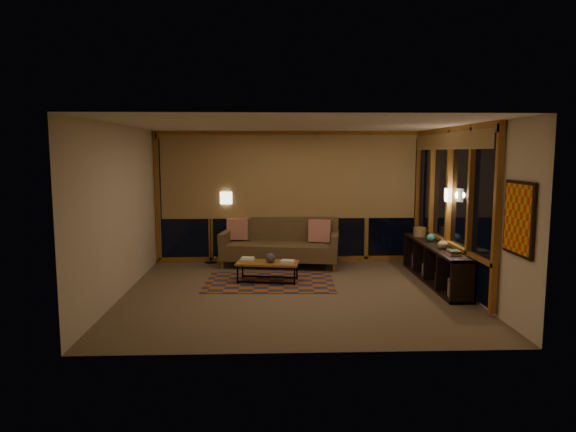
{
  "coord_description": "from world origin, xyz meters",
  "views": [
    {
      "loc": [
        -0.41,
        -8.1,
        2.28
      ],
      "look_at": [
        -0.1,
        0.3,
        1.23
      ],
      "focal_mm": 32.0,
      "sensor_mm": 36.0,
      "label": 1
    }
  ],
  "objects_px": {
    "coffee_table": "(268,272)",
    "bookshelf": "(435,264)",
    "sofa": "(280,243)",
    "floor_lamp": "(210,227)"
  },
  "relations": [
    {
      "from": "sofa",
      "to": "floor_lamp",
      "type": "relative_size",
      "value": 1.55
    },
    {
      "from": "sofa",
      "to": "bookshelf",
      "type": "bearing_deg",
      "value": -18.42
    },
    {
      "from": "sofa",
      "to": "bookshelf",
      "type": "distance_m",
      "value": 3.03
    },
    {
      "from": "coffee_table",
      "to": "floor_lamp",
      "type": "distance_m",
      "value": 2.13
    },
    {
      "from": "bookshelf",
      "to": "sofa",
      "type": "bearing_deg",
      "value": 152.49
    },
    {
      "from": "sofa",
      "to": "floor_lamp",
      "type": "xyz_separation_m",
      "value": [
        -1.43,
        0.4,
        0.27
      ]
    },
    {
      "from": "bookshelf",
      "to": "coffee_table",
      "type": "bearing_deg",
      "value": 177.57
    },
    {
      "from": "sofa",
      "to": "coffee_table",
      "type": "height_order",
      "value": "sofa"
    },
    {
      "from": "sofa",
      "to": "coffee_table",
      "type": "bearing_deg",
      "value": -91.76
    },
    {
      "from": "coffee_table",
      "to": "bookshelf",
      "type": "bearing_deg",
      "value": 6.75
    }
  ]
}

